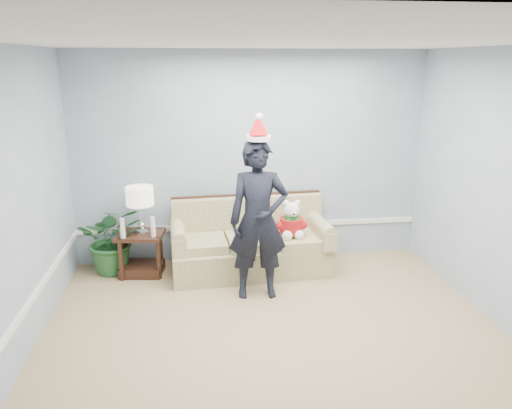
{
  "coord_description": "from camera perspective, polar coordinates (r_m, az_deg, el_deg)",
  "views": [
    {
      "loc": [
        -0.7,
        -3.76,
        2.56
      ],
      "look_at": [
        -0.04,
        1.55,
        1.01
      ],
      "focal_mm": 35.0,
      "sensor_mm": 36.0,
      "label": 1
    }
  ],
  "objects": [
    {
      "name": "room_shell",
      "position": [
        4.01,
        3.36,
        -1.45
      ],
      "size": [
        4.54,
        5.04,
        2.74
      ],
      "color": "tan",
      "rests_on": "ground"
    },
    {
      "name": "man",
      "position": [
        5.43,
        0.27,
        -1.83
      ],
      "size": [
        0.66,
        0.44,
        1.77
      ],
      "primitive_type": "imported",
      "rotation": [
        0.0,
        0.0,
        -0.03
      ],
      "color": "black",
      "rests_on": "room_shell"
    },
    {
      "name": "teddy_bear",
      "position": [
        6.11,
        4.09,
        -2.17
      ],
      "size": [
        0.29,
        0.33,
        0.47
      ],
      "rotation": [
        0.0,
        0.0,
        0.02
      ],
      "color": "white",
      "rests_on": "sofa"
    },
    {
      "name": "sofa",
      "position": [
        6.29,
        -0.71,
        -4.68
      ],
      "size": [
        1.99,
        0.96,
        0.91
      ],
      "rotation": [
        0.0,
        0.0,
        0.07
      ],
      "color": "#535E2C",
      "rests_on": "room_shell"
    },
    {
      "name": "candle_pair",
      "position": [
        6.08,
        -13.35,
        -2.66
      ],
      "size": [
        0.42,
        0.06,
        0.24
      ],
      "color": "silver",
      "rests_on": "side_table"
    },
    {
      "name": "wainscot_trim",
      "position": [
        5.39,
        -11.63,
        -7.27
      ],
      "size": [
        4.49,
        4.99,
        0.06
      ],
      "color": "white",
      "rests_on": "room_shell"
    },
    {
      "name": "table_lamp",
      "position": [
        6.11,
        -13.14,
        0.72
      ],
      "size": [
        0.33,
        0.33,
        0.59
      ],
      "color": "silver",
      "rests_on": "side_table"
    },
    {
      "name": "houseplant",
      "position": [
        6.44,
        -16.05,
        -3.78
      ],
      "size": [
        0.86,
        0.77,
        0.87
      ],
      "primitive_type": "imported",
      "rotation": [
        0.0,
        0.0,
        0.13
      ],
      "color": "#21582A",
      "rests_on": "room_shell"
    },
    {
      "name": "side_table",
      "position": [
        6.37,
        -12.93,
        -5.97
      ],
      "size": [
        0.61,
        0.53,
        0.53
      ],
      "rotation": [
        0.0,
        0.0,
        -0.13
      ],
      "color": "#3C2015",
      "rests_on": "room_shell"
    },
    {
      "name": "santa_hat",
      "position": [
        5.22,
        0.26,
        8.74
      ],
      "size": [
        0.28,
        0.31,
        0.3
      ],
      "rotation": [
        0.0,
        0.0,
        -0.1
      ],
      "color": "white",
      "rests_on": "man"
    }
  ]
}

